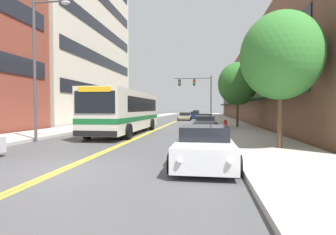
% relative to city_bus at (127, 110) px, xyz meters
% --- Properties ---
extents(ground_plane, '(240.00, 240.00, 0.00)m').
position_rel_city_bus_xyz_m(ground_plane, '(1.60, 24.97, -1.79)').
color(ground_plane, '#4C4C4F').
extents(sidewalk_left, '(3.89, 106.00, 0.17)m').
position_rel_city_bus_xyz_m(sidewalk_left, '(-5.84, 24.97, -1.71)').
color(sidewalk_left, '#B2ADA5').
rests_on(sidewalk_left, ground_plane).
extents(sidewalk_right, '(3.89, 106.00, 0.17)m').
position_rel_city_bus_xyz_m(sidewalk_right, '(9.05, 24.97, -1.71)').
color(sidewalk_right, '#B2ADA5').
rests_on(sidewalk_right, ground_plane).
extents(centre_line, '(0.34, 106.00, 0.01)m').
position_rel_city_bus_xyz_m(centre_line, '(1.60, 24.97, -1.79)').
color(centre_line, yellow).
rests_on(centre_line, ground_plane).
extents(office_tower_left, '(12.08, 24.08, 29.66)m').
position_rel_city_bus_xyz_m(office_tower_left, '(-14.03, 15.27, 13.04)').
color(office_tower_left, beige).
rests_on(office_tower_left, ground_plane).
extents(storefront_row_right, '(9.10, 68.00, 10.48)m').
position_rel_city_bus_xyz_m(storefront_row_right, '(15.23, 24.97, 3.44)').
color(storefront_row_right, brown).
rests_on(storefront_row_right, ground_plane).
extents(city_bus, '(2.96, 11.72, 3.17)m').
position_rel_city_bus_xyz_m(city_bus, '(0.00, 0.00, 0.00)').
color(city_bus, silver).
rests_on(city_bus, ground_plane).
extents(car_slate_blue_parked_left_mid, '(2.07, 4.56, 1.25)m').
position_rel_city_bus_xyz_m(car_slate_blue_parked_left_mid, '(-2.79, 14.09, -1.20)').
color(car_slate_blue_parked_left_mid, '#475675').
rests_on(car_slate_blue_parked_left_mid, ground_plane).
extents(car_white_parked_right_foreground, '(2.09, 4.33, 1.32)m').
position_rel_city_bus_xyz_m(car_white_parked_right_foreground, '(6.01, -10.75, -1.17)').
color(car_white_parked_right_foreground, white).
rests_on(car_white_parked_right_foreground, ground_plane).
extents(car_dark_grey_parked_right_mid, '(2.17, 4.48, 1.25)m').
position_rel_city_bus_xyz_m(car_dark_grey_parked_right_mid, '(6.01, 4.27, -1.20)').
color(car_dark_grey_parked_right_mid, '#38383D').
rests_on(car_dark_grey_parked_right_mid, ground_plane).
extents(car_black_parked_right_far, '(2.02, 4.77, 1.28)m').
position_rel_city_bus_xyz_m(car_black_parked_right_far, '(6.04, 11.84, -1.18)').
color(car_black_parked_right_far, black).
rests_on(car_black_parked_right_far, ground_plane).
extents(car_charcoal_moving_lead, '(1.99, 4.22, 1.45)m').
position_rel_city_bus_xyz_m(car_charcoal_moving_lead, '(3.69, 45.22, -1.13)').
color(car_charcoal_moving_lead, '#232328').
rests_on(car_charcoal_moving_lead, ground_plane).
extents(car_navy_moving_second, '(2.03, 4.32, 1.33)m').
position_rel_city_bus_xyz_m(car_navy_moving_second, '(4.05, 29.50, -1.17)').
color(car_navy_moving_second, '#19234C').
rests_on(car_navy_moving_second, ground_plane).
extents(car_beige_moving_third, '(2.11, 4.18, 1.26)m').
position_rel_city_bus_xyz_m(car_beige_moving_third, '(2.70, 22.87, -1.21)').
color(car_beige_moving_third, '#BCAD89').
rests_on(car_beige_moving_third, ground_plane).
extents(traffic_signal_mast, '(5.46, 0.38, 6.64)m').
position_rel_city_bus_xyz_m(traffic_signal_mast, '(4.99, 18.61, 2.91)').
color(traffic_signal_mast, '#47474C').
rests_on(traffic_signal_mast, ground_plane).
extents(street_lamp_left_near, '(2.31, 0.28, 8.09)m').
position_rel_city_bus_xyz_m(street_lamp_left_near, '(-3.38, -5.74, 3.01)').
color(street_lamp_left_near, '#47474C').
rests_on(street_lamp_left_near, ground_plane).
extents(street_tree_right_near, '(3.51, 3.51, 6.00)m').
position_rel_city_bus_xyz_m(street_tree_right_near, '(9.31, -7.42, 2.43)').
color(street_tree_right_near, brown).
rests_on(street_tree_right_near, sidewalk_right).
extents(street_tree_right_mid, '(3.67, 3.67, 6.11)m').
position_rel_city_bus_xyz_m(street_tree_right_mid, '(9.02, 5.90, 2.46)').
color(street_tree_right_mid, brown).
rests_on(street_tree_right_mid, sidewalk_right).
extents(fire_hydrant, '(0.34, 0.26, 0.91)m').
position_rel_city_bus_xyz_m(fire_hydrant, '(7.55, 0.83, -1.18)').
color(fire_hydrant, red).
rests_on(fire_hydrant, sidewalk_right).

